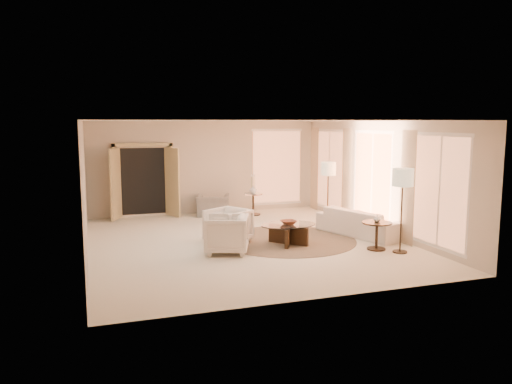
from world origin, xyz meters
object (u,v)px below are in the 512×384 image
object	(u,v)px
armchair_right	(227,232)
floor_lamp_near	(328,172)
armchair_left	(228,224)
bowl	(288,222)
side_table	(253,202)
coffee_table	(288,232)
floor_lamp_far	(403,181)
end_vase	(377,219)
accent_chair	(213,202)
side_vase	(253,190)
sofa	(360,222)
end_table	(377,231)

from	to	relation	value
armchair_right	floor_lamp_near	distance (m)	4.06
armchair_left	bowl	bearing A→B (deg)	33.38
side_table	bowl	size ratio (longest dim) A/B	1.82
coffee_table	bowl	xyz separation A→B (m)	(0.00, 0.00, 0.22)
coffee_table	floor_lamp_near	world-z (taller)	floor_lamp_near
floor_lamp_far	end_vase	xyz separation A→B (m)	(-0.34, 0.38, -0.85)
coffee_table	side_table	world-z (taller)	side_table
floor_lamp_near	end_vase	distance (m)	2.90
armchair_left	coffee_table	distance (m)	1.40
accent_chair	side_vase	distance (m)	1.26
sofa	floor_lamp_far	world-z (taller)	floor_lamp_far
accent_chair	coffee_table	xyz separation A→B (m)	(0.79, -3.97, -0.12)
sofa	armchair_right	xyz separation A→B (m)	(-3.57, -0.59, 0.12)
armchair_left	floor_lamp_near	bearing A→B (deg)	78.81
side_table	side_vase	bearing A→B (deg)	0.00
armchair_right	end_vase	bearing A→B (deg)	97.08
sofa	floor_lamp_near	bearing A→B (deg)	-11.31
floor_lamp_near	accent_chair	bearing A→B (deg)	140.07
floor_lamp_far	bowl	bearing A→B (deg)	144.56
armchair_right	side_vase	world-z (taller)	same
end_table	armchair_right	bearing A→B (deg)	166.23
coffee_table	floor_lamp_near	size ratio (longest dim) A/B	0.85
coffee_table	side_vase	world-z (taller)	side_vase
armchair_right	accent_chair	xyz separation A→B (m)	(0.73, 4.23, -0.03)
sofa	bowl	xyz separation A→B (m)	(-2.05, -0.33, 0.19)
coffee_table	bowl	bearing A→B (deg)	0.00
floor_lamp_near	end_vase	size ratio (longest dim) A/B	10.69
coffee_table	end_vase	bearing A→B (deg)	-32.08
armchair_left	end_table	world-z (taller)	armchair_left
armchair_left	floor_lamp_far	bearing A→B (deg)	26.71
end_table	side_vase	distance (m)	4.94
bowl	side_table	bearing A→B (deg)	84.06
armchair_left	end_table	bearing A→B (deg)	29.24
accent_chair	end_table	world-z (taller)	accent_chair
armchair_left	side_table	size ratio (longest dim) A/B	1.35
armchair_right	coffee_table	world-z (taller)	armchair_right
bowl	side_vase	distance (m)	3.76
sofa	coffee_table	world-z (taller)	sofa
coffee_table	end_table	xyz separation A→B (m)	(1.66, -1.04, 0.12)
accent_chair	side_vase	bearing A→B (deg)	-173.80
bowl	side_vase	bearing A→B (deg)	84.06
end_table	side_vase	bearing A→B (deg)	104.90
armchair_left	side_vase	distance (m)	3.56
armchair_right	accent_chair	size ratio (longest dim) A/B	0.94
accent_chair	end_table	size ratio (longest dim) A/B	1.47
armchair_left	floor_lamp_far	xyz separation A→B (m)	(3.26, -2.01, 1.10)
floor_lamp_far	accent_chair	bearing A→B (deg)	117.34
end_table	bowl	size ratio (longest dim) A/B	1.81
end_vase	end_table	bearing A→B (deg)	0.00
floor_lamp_far	bowl	distance (m)	2.66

